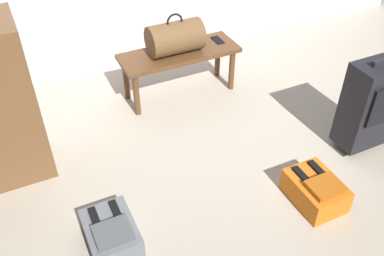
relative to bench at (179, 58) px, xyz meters
name	(u,v)px	position (x,y,z in m)	size (l,w,h in m)	color
ground_plane	(231,151)	(0.03, -0.87, -0.35)	(6.60, 6.60, 0.00)	#B2A893
bench	(179,58)	(0.00, 0.00, 0.00)	(1.00, 0.36, 0.41)	brown
duffel_bag_brown	(175,38)	(-0.03, 0.00, 0.20)	(0.44, 0.26, 0.34)	brown
cell_phone	(217,40)	(0.38, 0.03, 0.07)	(0.07, 0.14, 0.01)	black
suitcase_upright_charcoal	(373,104)	(0.95, -1.22, 0.03)	(0.42, 0.26, 0.74)	black
backpack_orange	(316,190)	(0.28, -1.52, -0.25)	(0.28, 0.38, 0.21)	orange
backpack_grey	(111,234)	(-1.01, -1.29, -0.25)	(0.28, 0.38, 0.21)	slate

